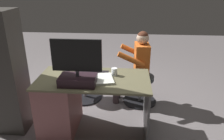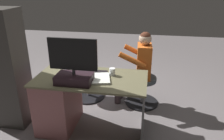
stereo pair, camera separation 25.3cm
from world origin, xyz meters
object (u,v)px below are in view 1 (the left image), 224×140
at_px(tv_remote, 65,75).
at_px(keyboard, 92,73).
at_px(visitor_chair, 140,87).
at_px(office_chair_teddy, 85,84).
at_px(computer_mouse, 67,71).
at_px(desk, 67,102).
at_px(monitor, 77,72).
at_px(cup, 114,72).
at_px(teddy_bear, 84,64).
at_px(person, 136,62).

bearing_deg(tv_remote, keyboard, -151.11).
bearing_deg(visitor_chair, office_chair_teddy, -4.07).
relative_size(keyboard, computer_mouse, 4.38).
relative_size(desk, office_chair_teddy, 2.38).
relative_size(tv_remote, visitor_chair, 0.29).
height_order(monitor, keyboard, monitor).
xyz_separation_m(office_chair_teddy, visitor_chair, (-0.89, 0.06, 0.01)).
distance_m(cup, office_chair_teddy, 1.02).
relative_size(computer_mouse, tv_remote, 0.64).
distance_m(desk, tv_remote, 0.35).
xyz_separation_m(teddy_bear, person, (-0.80, 0.07, 0.07)).
relative_size(cup, office_chair_teddy, 0.16).
bearing_deg(teddy_bear, monitor, 98.29).
xyz_separation_m(desk, cup, (-0.59, -0.11, 0.39)).
relative_size(monitor, cup, 5.89).
bearing_deg(visitor_chair, keyboard, 43.51).
distance_m(keyboard, person, 0.84).
xyz_separation_m(desk, teddy_bear, (-0.06, -0.82, 0.20)).
bearing_deg(visitor_chair, computer_mouse, 31.85).
distance_m(office_chair_teddy, visitor_chair, 0.89).
xyz_separation_m(computer_mouse, teddy_bear, (-0.07, -0.67, -0.15)).
bearing_deg(cup, desk, 10.68).
bearing_deg(monitor, desk, -39.50).
xyz_separation_m(keyboard, computer_mouse, (0.31, -0.02, 0.01)).
bearing_deg(teddy_bear, keyboard, 109.63).
height_order(monitor, computer_mouse, monitor).
height_order(monitor, teddy_bear, monitor).
relative_size(desk, tv_remote, 8.91).
xyz_separation_m(office_chair_teddy, teddy_bear, (0.00, -0.01, 0.35)).
bearing_deg(keyboard, desk, 23.63).
relative_size(monitor, keyboard, 1.30).
xyz_separation_m(computer_mouse, tv_remote, (0.00, 0.12, -0.01)).
bearing_deg(cup, teddy_bear, -53.28).
bearing_deg(teddy_bear, cup, 126.72).
relative_size(keyboard, person, 0.37).
distance_m(computer_mouse, tv_remote, 0.12).
bearing_deg(teddy_bear, person, 175.14).
distance_m(desk, cup, 0.71).
distance_m(desk, computer_mouse, 0.39).
relative_size(cup, visitor_chair, 0.18).
height_order(computer_mouse, office_chair_teddy, computer_mouse).
height_order(keyboard, office_chair_teddy, keyboard).
bearing_deg(cup, keyboard, -4.53).
relative_size(monitor, tv_remote, 3.63).
relative_size(monitor, visitor_chair, 1.06).
relative_size(monitor, office_chair_teddy, 0.97).
distance_m(tv_remote, visitor_chair, 1.29).
distance_m(monitor, keyboard, 0.35).
bearing_deg(visitor_chair, cup, 60.39).
bearing_deg(cup, monitor, 36.08).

